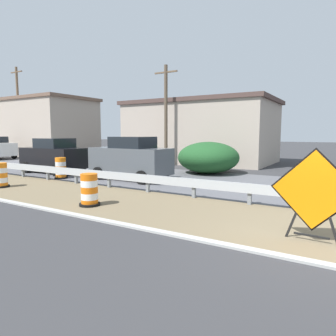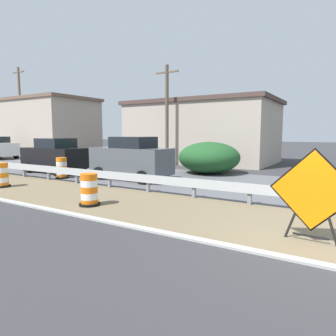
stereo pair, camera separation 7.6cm
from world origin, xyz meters
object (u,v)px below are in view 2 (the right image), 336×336
at_px(utility_pole_near, 167,114).
at_px(utility_pole_mid, 20,110).
at_px(car_lead_near_lane, 131,158).
at_px(traffic_barrel_nearest, 89,191).
at_px(warning_sign_diamond, 313,193).
at_px(traffic_barrel_mid, 2,176).
at_px(car_lead_far_lane, 55,156).
at_px(traffic_barrel_close, 62,169).

distance_m(utility_pole_near, utility_pole_mid, 18.27).
bearing_deg(car_lead_near_lane, traffic_barrel_nearest, 115.71).
bearing_deg(traffic_barrel_nearest, warning_sign_diamond, -88.90).
bearing_deg(traffic_barrel_mid, utility_pole_near, -8.58).
distance_m(warning_sign_diamond, car_lead_near_lane, 10.09).
bearing_deg(utility_pole_mid, utility_pole_near, -92.11).
xyz_separation_m(traffic_barrel_mid, car_lead_far_lane, (4.37, 2.04, 0.54)).
bearing_deg(utility_pole_near, car_lead_near_lane, -164.14).
relative_size(car_lead_far_lane, utility_pole_mid, 0.46).
distance_m(traffic_barrel_nearest, car_lead_far_lane, 9.16).
bearing_deg(warning_sign_diamond, traffic_barrel_close, -102.52).
height_order(traffic_barrel_nearest, traffic_barrel_close, traffic_barrel_close).
bearing_deg(traffic_barrel_mid, utility_pole_mid, 54.77).
height_order(warning_sign_diamond, car_lead_far_lane, car_lead_far_lane).
bearing_deg(car_lead_far_lane, car_lead_near_lane, -176.21).
bearing_deg(traffic_barrel_mid, traffic_barrel_nearest, -94.22).
relative_size(traffic_barrel_mid, utility_pole_mid, 0.12).
height_order(warning_sign_diamond, utility_pole_mid, utility_pole_mid).
distance_m(warning_sign_diamond, traffic_barrel_mid, 12.30).
bearing_deg(car_lead_far_lane, warning_sign_diamond, 162.90).
distance_m(car_lead_near_lane, utility_pole_mid, 21.56).
relative_size(warning_sign_diamond, utility_pole_mid, 0.23).
relative_size(traffic_barrel_nearest, traffic_barrel_mid, 0.98).
xyz_separation_m(traffic_barrel_mid, car_lead_near_lane, (4.64, -3.48, 0.60)).
height_order(warning_sign_diamond, traffic_barrel_nearest, warning_sign_diamond).
height_order(car_lead_far_lane, utility_pole_mid, utility_pole_mid).
distance_m(traffic_barrel_mid, car_lead_far_lane, 4.85).
relative_size(traffic_barrel_mid, car_lead_near_lane, 0.25).
distance_m(traffic_barrel_mid, utility_pole_near, 11.60).
height_order(warning_sign_diamond, traffic_barrel_mid, warning_sign_diamond).
bearing_deg(car_lead_far_lane, traffic_barrel_close, 150.05).
bearing_deg(traffic_barrel_mid, traffic_barrel_close, -2.56).
xyz_separation_m(warning_sign_diamond, utility_pole_near, (11.33, 10.62, 2.60)).
height_order(traffic_barrel_nearest, car_lead_far_lane, car_lead_far_lane).
xyz_separation_m(utility_pole_near, utility_pole_mid, (0.67, 18.23, 0.99)).
bearing_deg(utility_pole_mid, traffic_barrel_nearest, -118.51).
xyz_separation_m(traffic_barrel_mid, utility_pole_mid, (11.70, 16.57, 4.19)).
height_order(car_lead_far_lane, utility_pole_near, utility_pole_near).
relative_size(traffic_barrel_close, traffic_barrel_mid, 1.02).
bearing_deg(traffic_barrel_close, utility_pole_mid, 62.67).
bearing_deg(utility_pole_near, utility_pole_mid, 87.89).
height_order(traffic_barrel_nearest, car_lead_near_lane, car_lead_near_lane).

